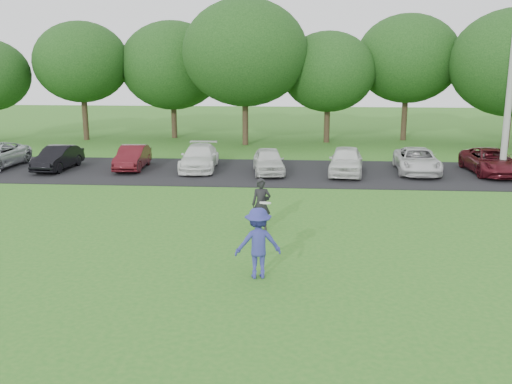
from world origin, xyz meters
TOP-DOWN VIEW (x-y plane):
  - ground at (0.00, 0.00)m, footprint 100.00×100.00m
  - parking_lot at (0.00, 13.00)m, footprint 32.00×6.50m
  - utility_pole at (10.26, 12.63)m, footprint 0.28×0.28m
  - frisbee_player at (0.31, 0.04)m, footprint 1.22×0.85m
  - camera_bystander at (0.13, 3.96)m, footprint 0.59×0.43m
  - parked_cars at (0.92, 13.12)m, footprint 28.92×4.58m
  - tree_row at (1.51, 22.76)m, footprint 42.39×9.85m

SIDE VIEW (x-z plane):
  - ground at x=0.00m, z-range 0.00..0.00m
  - parking_lot at x=0.00m, z-range 0.00..0.03m
  - parked_cars at x=0.92m, z-range -0.01..1.23m
  - camera_bystander at x=0.13m, z-range 0.00..1.61m
  - frisbee_player at x=0.31m, z-range -0.11..1.84m
  - utility_pole at x=10.26m, z-range 0.00..9.11m
  - tree_row at x=1.51m, z-range 0.59..9.23m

